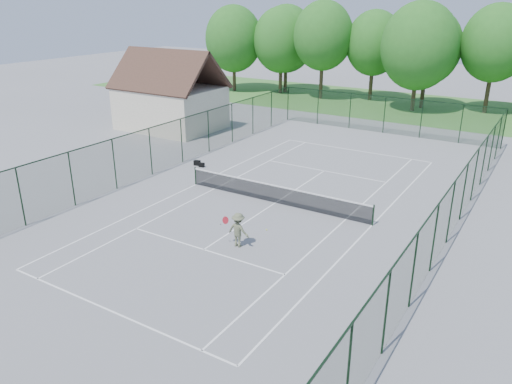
{
  "coord_description": "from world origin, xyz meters",
  "views": [
    {
      "loc": [
        12.39,
        -21.94,
        10.42
      ],
      "look_at": [
        0.0,
        -2.0,
        1.3
      ],
      "focal_mm": 35.0,
      "sensor_mm": 36.0,
      "label": 1
    }
  ],
  "objects": [
    {
      "name": "grass_far",
      "position": [
        0.0,
        30.0,
        0.01
      ],
      "size": [
        80.0,
        16.0,
        0.01
      ],
      "primitive_type": "cube",
      "color": "#468334",
      "rests_on": "ground"
    },
    {
      "name": "fence_enclosure",
      "position": [
        0.0,
        0.0,
        1.56
      ],
      "size": [
        18.05,
        36.05,
        3.02
      ],
      "color": "#15311A",
      "rests_on": "ground"
    },
    {
      "name": "tennis_player",
      "position": [
        1.12,
        -5.29,
        0.8
      ],
      "size": [
        2.12,
        0.94,
        1.6
      ],
      "color": "#63684A",
      "rests_on": "ground"
    },
    {
      "name": "utility_building",
      "position": [
        -16.0,
        10.0,
        3.12
      ],
      "size": [
        8.6,
        6.27,
        6.63
      ],
      "color": "#EFE4C7",
      "rests_on": "ground"
    },
    {
      "name": "ground",
      "position": [
        0.0,
        0.0,
        0.0
      ],
      "size": [
        140.0,
        140.0,
        0.0
      ],
      "primitive_type": "plane",
      "color": "gray",
      "rests_on": "ground"
    },
    {
      "name": "tree_line_far",
      "position": [
        0.0,
        30.0,
        5.99
      ],
      "size": [
        39.4,
        6.4,
        9.7
      ],
      "color": "#483523",
      "rests_on": "ground"
    },
    {
      "name": "sports_bag_b",
      "position": [
        -7.26,
        2.85,
        0.14
      ],
      "size": [
        0.41,
        0.31,
        0.28
      ],
      "primitive_type": "cube",
      "rotation": [
        0.0,
        0.0,
        0.28
      ],
      "color": "black",
      "rests_on": "ground"
    },
    {
      "name": "court_lines",
      "position": [
        0.0,
        0.0,
        0.0
      ],
      "size": [
        11.05,
        23.85,
        0.01
      ],
      "color": "white",
      "rests_on": "ground"
    },
    {
      "name": "sports_bag_a",
      "position": [
        -7.73,
        2.97,
        0.17
      ],
      "size": [
        0.46,
        0.32,
        0.34
      ],
      "primitive_type": "cube",
      "rotation": [
        0.0,
        0.0,
        0.17
      ],
      "color": "black",
      "rests_on": "ground"
    },
    {
      "name": "tennis_net",
      "position": [
        0.0,
        0.0,
        0.58
      ],
      "size": [
        11.08,
        0.08,
        1.1
      ],
      "color": "black",
      "rests_on": "ground"
    }
  ]
}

